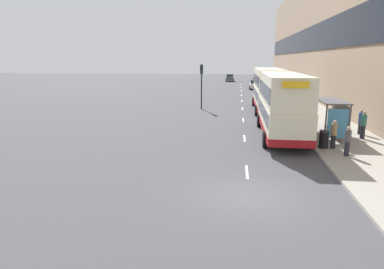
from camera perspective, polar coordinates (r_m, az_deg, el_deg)
ground_plane at (r=13.95m, az=9.41°, el=-9.94°), size 220.00×220.00×0.00m
pavement at (r=52.14m, az=15.44°, el=6.31°), size 5.00×93.00×0.14m
terrace_facade at (r=52.69m, az=20.48°, el=15.60°), size 3.10×93.00×17.68m
lane_mark_0 at (r=16.63m, az=9.14°, el=-6.17°), size 0.12×2.00×0.01m
lane_mark_1 at (r=23.51m, az=8.74°, el=-0.63°), size 0.12×2.00×0.01m
lane_mark_2 at (r=30.52m, az=8.53°, el=2.40°), size 0.12×2.00×0.01m
lane_mark_3 at (r=37.57m, az=8.40°, el=4.28°), size 0.12×2.00×0.01m
lane_mark_4 at (r=44.66m, az=8.31°, el=5.58°), size 0.12×2.00×0.01m
lane_mark_5 at (r=51.76m, az=8.24°, el=6.51°), size 0.12×2.00×0.01m
lane_mark_6 at (r=58.87m, az=8.19°, el=7.22°), size 0.12×2.00×0.01m
lane_mark_7 at (r=65.99m, az=8.15°, el=7.78°), size 0.12×2.00×0.01m
lane_mark_8 at (r=73.11m, az=8.12°, el=8.23°), size 0.12×2.00×0.01m
bus_shelter at (r=24.40m, az=22.58°, el=3.51°), size 1.60×4.20×2.48m
double_decker_bus_near at (r=24.14m, az=14.80°, el=4.94°), size 2.85×10.16×4.30m
double_decker_bus_ahead at (r=36.31m, az=12.58°, el=7.46°), size 2.85×11.00×4.30m
car_0 at (r=62.03m, az=10.44°, el=8.18°), size 1.96×3.83×1.68m
car_1 at (r=69.26m, az=10.73°, el=8.61°), size 1.90×3.92×1.72m
car_2 at (r=83.62m, az=6.32°, el=9.38°), size 1.93×4.21×1.71m
pedestrian_at_shelter at (r=25.00m, az=26.66°, el=1.46°), size 0.36×0.36×1.83m
pedestrian_1 at (r=20.22m, az=24.51°, el=-0.97°), size 0.32×0.32×1.63m
pedestrian_2 at (r=26.49m, az=26.31°, el=1.94°), size 0.34×0.34×1.74m
pedestrian_3 at (r=21.56m, az=22.55°, el=0.06°), size 0.33×0.33×1.68m
pedestrian_4 at (r=25.32m, az=24.40°, el=1.74°), size 0.35×0.35×1.78m
litter_bin at (r=21.53m, az=21.10°, el=-0.73°), size 0.55×0.55×1.05m
traffic_light_far_kerb at (r=36.67m, az=1.59°, el=9.23°), size 0.30×0.32×4.75m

